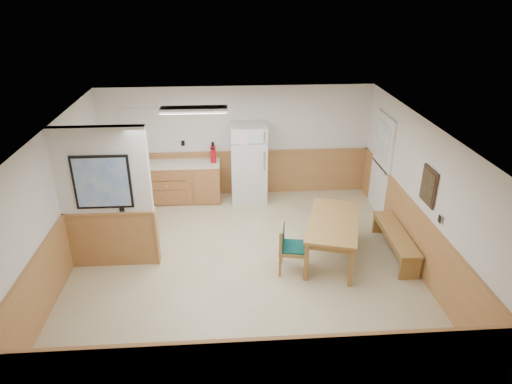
{
  "coord_description": "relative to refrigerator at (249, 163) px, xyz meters",
  "views": [
    {
      "loc": [
        -0.26,
        -6.73,
        4.55
      ],
      "look_at": [
        0.25,
        0.4,
        1.21
      ],
      "focal_mm": 32.0,
      "sensor_mm": 36.0,
      "label": 1
    }
  ],
  "objects": [
    {
      "name": "back_wall",
      "position": [
        -0.25,
        0.37,
        0.37
      ],
      "size": [
        6.0,
        0.02,
        2.5
      ],
      "primitive_type": "cube",
      "color": "silver",
      "rests_on": "ground"
    },
    {
      "name": "fluorescent_fixture",
      "position": [
        -1.05,
        -1.33,
        1.57
      ],
      "size": [
        1.2,
        0.3,
        0.09
      ],
      "color": "white",
      "rests_on": "ceiling"
    },
    {
      "name": "dining_table",
      "position": [
        1.33,
        -2.51,
        -0.22
      ],
      "size": [
        1.29,
        1.86,
        0.75
      ],
      "rotation": [
        0.0,
        0.0,
        -0.29
      ],
      "color": "#AA7A3E",
      "rests_on": "ground"
    },
    {
      "name": "wainscot_left",
      "position": [
        -3.23,
        -2.63,
        -0.38
      ],
      "size": [
        0.04,
        6.0,
        1.0
      ],
      "primitive_type": "cube",
      "color": "#AC7A45",
      "rests_on": "ground"
    },
    {
      "name": "ground",
      "position": [
        -0.25,
        -2.63,
        -0.88
      ],
      "size": [
        6.0,
        6.0,
        0.0
      ],
      "primitive_type": "plane",
      "color": "tan",
      "rests_on": "ground"
    },
    {
      "name": "fire_extinguisher",
      "position": [
        -0.78,
        0.04,
        0.23
      ],
      "size": [
        0.13,
        0.13,
        0.47
      ],
      "rotation": [
        0.0,
        0.0,
        0.09
      ],
      "color": "red",
      "rests_on": "kitchen_counter"
    },
    {
      "name": "right_wall",
      "position": [
        2.75,
        -2.63,
        0.37
      ],
      "size": [
        0.02,
        6.0,
        2.5
      ],
      "primitive_type": "cube",
      "color": "silver",
      "rests_on": "ground"
    },
    {
      "name": "kitchen_window",
      "position": [
        -2.35,
        0.35,
        0.67
      ],
      "size": [
        0.8,
        0.04,
        1.0
      ],
      "color": "white",
      "rests_on": "back_wall"
    },
    {
      "name": "refrigerator",
      "position": [
        0.0,
        0.0,
        0.0
      ],
      "size": [
        0.78,
        0.72,
        1.75
      ],
      "rotation": [
        0.0,
        0.0,
        -0.01
      ],
      "color": "silver",
      "rests_on": "ground"
    },
    {
      "name": "wainscot_right",
      "position": [
        2.73,
        -2.63,
        -0.38
      ],
      "size": [
        0.04,
        6.0,
        1.0
      ],
      "primitive_type": "cube",
      "color": "#AC7A45",
      "rests_on": "ground"
    },
    {
      "name": "wall_painting",
      "position": [
        2.72,
        -2.93,
        0.67
      ],
      "size": [
        0.04,
        0.5,
        0.6
      ],
      "color": "#372016",
      "rests_on": "right_wall"
    },
    {
      "name": "exterior_door",
      "position": [
        2.72,
        -0.73,
        0.17
      ],
      "size": [
        0.07,
        1.02,
        2.15
      ],
      "color": "white",
      "rests_on": "ground"
    },
    {
      "name": "left_wall",
      "position": [
        -3.25,
        -2.63,
        0.37
      ],
      "size": [
        0.02,
        6.0,
        2.5
      ],
      "primitive_type": "cube",
      "color": "silver",
      "rests_on": "ground"
    },
    {
      "name": "wainscot_back",
      "position": [
        -0.25,
        0.35,
        -0.38
      ],
      "size": [
        6.0,
        0.04,
        1.0
      ],
      "primitive_type": "cube",
      "color": "#AC7A45",
      "rests_on": "ground"
    },
    {
      "name": "dining_bench",
      "position": [
        2.5,
        -2.48,
        -0.53
      ],
      "size": [
        0.4,
        1.67,
        0.45
      ],
      "rotation": [
        0.0,
        0.0,
        -0.02
      ],
      "color": "#AA7A3E",
      "rests_on": "ground"
    },
    {
      "name": "dining_chair",
      "position": [
        0.51,
        -2.84,
        -0.38
      ],
      "size": [
        0.75,
        0.57,
        0.85
      ],
      "rotation": [
        0.0,
        0.0,
        -0.18
      ],
      "color": "#AA7A3E",
      "rests_on": "ground"
    },
    {
      "name": "soap_bottle",
      "position": [
        -2.42,
        0.07,
        0.14
      ],
      "size": [
        0.09,
        0.09,
        0.23
      ],
      "primitive_type": "cylinder",
      "rotation": [
        0.0,
        0.0,
        0.31
      ],
      "color": "green",
      "rests_on": "kitchen_counter"
    },
    {
      "name": "kitchen_counter",
      "position": [
        -1.45,
        0.05,
        -0.42
      ],
      "size": [
        2.2,
        0.61,
        1.0
      ],
      "color": "#A6683B",
      "rests_on": "ground"
    },
    {
      "name": "partition_wall",
      "position": [
        -2.5,
        -2.43,
        0.36
      ],
      "size": [
        1.5,
        0.2,
        2.5
      ],
      "color": "silver",
      "rests_on": "ground"
    },
    {
      "name": "ceiling",
      "position": [
        -0.25,
        -2.63,
        1.62
      ],
      "size": [
        6.0,
        6.0,
        0.02
      ],
      "primitive_type": "cube",
      "color": "silver",
      "rests_on": "back_wall"
    }
  ]
}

